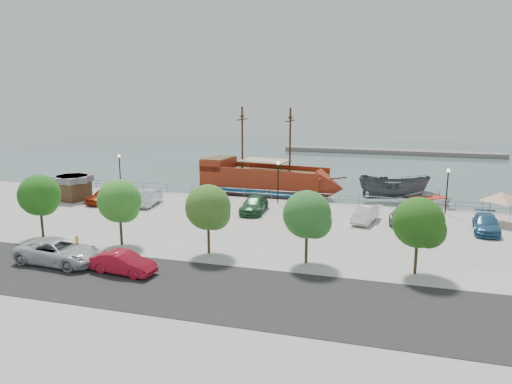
# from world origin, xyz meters

# --- Properties ---
(ground) EXTENTS (160.00, 160.00, 0.00)m
(ground) POSITION_xyz_m (0.00, 0.00, -1.00)
(ground) COLOR #344847
(land_slab) EXTENTS (100.00, 58.00, 1.20)m
(land_slab) POSITION_xyz_m (0.00, -21.00, -0.60)
(land_slab) COLOR #9F9B92
(land_slab) RESTS_ON ground
(street) EXTENTS (100.00, 8.00, 0.04)m
(street) POSITION_xyz_m (0.00, -16.00, 0.01)
(street) COLOR black
(street) RESTS_ON land_slab
(sidewalk) EXTENTS (100.00, 4.00, 0.05)m
(sidewalk) POSITION_xyz_m (0.00, -10.00, 0.01)
(sidewalk) COLOR #A1A19F
(sidewalk) RESTS_ON land_slab
(seawall_railing) EXTENTS (50.00, 0.06, 1.00)m
(seawall_railing) POSITION_xyz_m (0.00, 7.80, 0.53)
(seawall_railing) COLOR slate
(seawall_railing) RESTS_ON land_slab
(far_shore) EXTENTS (40.00, 3.00, 0.80)m
(far_shore) POSITION_xyz_m (10.00, 55.00, -0.60)
(far_shore) COLOR gray
(far_shore) RESTS_ON ground
(pirate_ship) EXTENTS (17.25, 6.69, 10.75)m
(pirate_ship) POSITION_xyz_m (-2.10, 13.01, 0.80)
(pirate_ship) COLOR maroon
(pirate_ship) RESTS_ON ground
(patrol_boat) EXTENTS (7.60, 3.04, 2.91)m
(patrol_boat) POSITION_xyz_m (11.19, 13.99, 0.46)
(patrol_boat) COLOR #42464B
(patrol_boat) RESTS_ON ground
(speedboat) EXTENTS (8.35, 9.34, 1.59)m
(speedboat) POSITION_xyz_m (14.92, 12.55, -0.20)
(speedboat) COLOR silver
(speedboat) RESTS_ON ground
(dock_west) EXTENTS (7.09, 4.22, 0.39)m
(dock_west) POSITION_xyz_m (-12.98, 9.20, -0.80)
(dock_west) COLOR gray
(dock_west) RESTS_ON ground
(dock_mid) EXTENTS (6.78, 4.33, 0.38)m
(dock_mid) POSITION_xyz_m (7.42, 9.20, -0.81)
(dock_mid) COLOR gray
(dock_mid) RESTS_ON ground
(dock_east) EXTENTS (8.06, 4.86, 0.44)m
(dock_east) POSITION_xyz_m (15.65, 9.20, -0.78)
(dock_east) COLOR slate
(dock_east) RESTS_ON ground
(shed) EXTENTS (3.72, 3.72, 2.55)m
(shed) POSITION_xyz_m (-20.86, 1.94, 1.36)
(shed) COLOR #4E3720
(shed) RESTS_ON land_slab
(canopy_tent) EXTENTS (4.12, 4.12, 3.17)m
(canopy_tent) POSITION_xyz_m (20.29, 4.60, 2.76)
(canopy_tent) COLOR slate
(canopy_tent) RESTS_ON land_slab
(street_van) EXTENTS (6.11, 3.09, 1.66)m
(street_van) POSITION_xyz_m (-9.91, -14.64, 0.83)
(street_van) COLOR silver
(street_van) RESTS_ON street
(street_sedan) EXTENTS (4.41, 1.96, 1.41)m
(street_sedan) POSITION_xyz_m (-4.80, -15.07, 0.70)
(street_sedan) COLOR #B01327
(street_sedan) RESTS_ON street
(fire_hydrant) EXTENTS (0.23, 0.23, 0.67)m
(fire_hydrant) POSITION_xyz_m (-11.31, -10.80, 0.36)
(fire_hydrant) COLOR orange
(fire_hydrant) RESTS_ON sidewalk
(lamp_post_left) EXTENTS (0.36, 0.36, 4.28)m
(lamp_post_left) POSITION_xyz_m (-18.00, 6.50, 2.94)
(lamp_post_left) COLOR black
(lamp_post_left) RESTS_ON land_slab
(lamp_post_mid) EXTENTS (0.36, 0.36, 4.28)m
(lamp_post_mid) POSITION_xyz_m (0.00, 6.50, 2.94)
(lamp_post_mid) COLOR black
(lamp_post_mid) RESTS_ON land_slab
(lamp_post_right) EXTENTS (0.36, 0.36, 4.28)m
(lamp_post_right) POSITION_xyz_m (16.00, 6.50, 2.94)
(lamp_post_right) COLOR black
(lamp_post_right) RESTS_ON land_slab
(tree_b) EXTENTS (3.30, 3.20, 5.00)m
(tree_b) POSITION_xyz_m (-14.85, -10.07, 3.30)
(tree_b) COLOR #473321
(tree_b) RESTS_ON sidewalk
(tree_c) EXTENTS (3.30, 3.20, 5.00)m
(tree_c) POSITION_xyz_m (-7.85, -10.07, 3.30)
(tree_c) COLOR #473321
(tree_c) RESTS_ON sidewalk
(tree_d) EXTENTS (3.30, 3.20, 5.00)m
(tree_d) POSITION_xyz_m (-0.85, -10.07, 3.30)
(tree_d) COLOR #473321
(tree_d) RESTS_ON sidewalk
(tree_e) EXTENTS (3.30, 3.20, 5.00)m
(tree_e) POSITION_xyz_m (6.15, -10.07, 3.30)
(tree_e) COLOR #473321
(tree_e) RESTS_ON sidewalk
(tree_f) EXTENTS (3.30, 3.20, 5.00)m
(tree_f) POSITION_xyz_m (13.15, -10.07, 3.30)
(tree_f) COLOR #473321
(tree_f) RESTS_ON sidewalk
(parked_car_a) EXTENTS (2.50, 4.61, 1.49)m
(parked_car_a) POSITION_xyz_m (-16.94, 1.61, 0.74)
(parked_car_a) COLOR #9D280F
(parked_car_a) RESTS_ON land_slab
(parked_car_b) EXTENTS (2.02, 4.55, 1.45)m
(parked_car_b) POSITION_xyz_m (-12.19, 1.95, 0.73)
(parked_car_b) COLOR silver
(parked_car_b) RESTS_ON land_slab
(parked_car_d) EXTENTS (2.36, 5.16, 1.46)m
(parked_car_d) POSITION_xyz_m (-1.26, 2.27, 0.73)
(parked_car_d) COLOR #295B35
(parked_car_d) RESTS_ON land_slab
(parked_car_e) EXTENTS (2.59, 4.92, 1.60)m
(parked_car_e) POSITION_xyz_m (3.30, 1.48, 0.80)
(parked_car_e) COLOR black
(parked_car_e) RESTS_ON land_slab
(parked_car_f) EXTENTS (2.26, 4.45, 1.40)m
(parked_car_f) POSITION_xyz_m (9.06, 1.57, 0.70)
(parked_car_f) COLOR white
(parked_car_f) RESTS_ON land_slab
(parked_car_g) EXTENTS (3.61, 6.33, 1.66)m
(parked_car_g) POSITION_xyz_m (12.74, 2.71, 0.83)
(parked_car_g) COLOR slate
(parked_car_g) RESTS_ON land_slab
(parked_car_h) EXTENTS (2.30, 4.94, 1.40)m
(parked_car_h) POSITION_xyz_m (18.74, 1.28, 0.70)
(parked_car_h) COLOR #2A5E84
(parked_car_h) RESTS_ON land_slab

